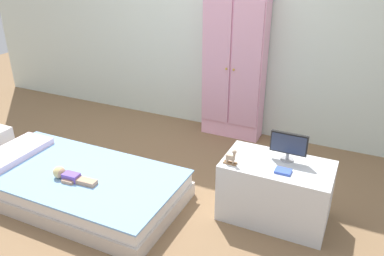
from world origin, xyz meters
The scene contains 10 objects.
ground_plane centered at (0.00, 0.00, -0.01)m, with size 10.00×10.00×0.02m, color brown.
back_wall centered at (0.00, 1.57, 1.35)m, with size 6.40×0.05×2.70m, color silver.
bed centered at (-0.43, -0.30, 0.12)m, with size 1.77×0.91×0.24m.
pillow centered at (-1.11, -0.30, 0.27)m, with size 0.32×0.65×0.05m, color silver.
doll centered at (-0.42, -0.41, 0.28)m, with size 0.39×0.14×0.10m.
wardrobe centered at (0.32, 1.41, 0.79)m, with size 0.65×0.26×1.58m.
tv_stand centered at (1.13, 0.14, 0.24)m, with size 0.80×0.46×0.48m, color silver.
tv_monitor centered at (1.18, 0.22, 0.61)m, with size 0.27×0.10×0.22m.
rocking_horse_toy centered at (0.82, -0.01, 0.54)m, with size 0.10×0.04×0.12m.
book_blue centered at (1.19, 0.04, 0.49)m, with size 0.11×0.09×0.02m, color blue.
Camera 1 is at (1.61, -2.37, 1.94)m, focal length 36.34 mm.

